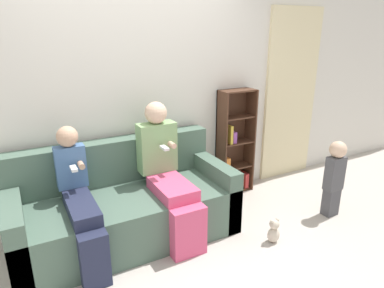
{
  "coord_description": "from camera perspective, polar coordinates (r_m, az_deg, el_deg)",
  "views": [
    {
      "loc": [
        -1.12,
        -2.3,
        1.93
      ],
      "look_at": [
        0.46,
        0.6,
        0.81
      ],
      "focal_mm": 32.0,
      "sensor_mm": 36.0,
      "label": 1
    }
  ],
  "objects": [
    {
      "name": "ground_plane",
      "position": [
        3.2,
        -2.15,
        -18.38
      ],
      "size": [
        14.0,
        14.0,
        0.0
      ],
      "primitive_type": "plane",
      "color": "#BCB2A8"
    },
    {
      "name": "back_wall",
      "position": [
        3.58,
        -9.87,
        7.83
      ],
      "size": [
        10.0,
        0.06,
        2.55
      ],
      "color": "silver",
      "rests_on": "ground_plane"
    },
    {
      "name": "curtain_panel",
      "position": [
        4.7,
        16.1,
        7.71
      ],
      "size": [
        0.83,
        0.04,
        2.2
      ],
      "color": "beige",
      "rests_on": "ground_plane"
    },
    {
      "name": "couch",
      "position": [
        3.38,
        -11.03,
        -10.31
      ],
      "size": [
        2.03,
        0.9,
        0.9
      ],
      "color": "#4C6656",
      "rests_on": "ground_plane"
    },
    {
      "name": "adult_seated",
      "position": [
        3.25,
        -4.15,
        -4.42
      ],
      "size": [
        0.37,
        0.83,
        1.28
      ],
      "color": "#DB4C75",
      "rests_on": "ground_plane"
    },
    {
      "name": "child_seated",
      "position": [
        3.04,
        -18.19,
        -8.71
      ],
      "size": [
        0.26,
        0.84,
        1.14
      ],
      "color": "#232842",
      "rests_on": "ground_plane"
    },
    {
      "name": "toddler_standing",
      "position": [
        3.92,
        22.65,
        -4.82
      ],
      "size": [
        0.19,
        0.17,
        0.84
      ],
      "color": "#47474C",
      "rests_on": "ground_plane"
    },
    {
      "name": "bookshelf",
      "position": [
        4.19,
        6.92,
        -0.7
      ],
      "size": [
        0.43,
        0.23,
        1.27
      ],
      "color": "#4C2D1E",
      "rests_on": "ground_plane"
    },
    {
      "name": "teddy_bear",
      "position": [
        3.42,
        13.47,
        -13.96
      ],
      "size": [
        0.12,
        0.1,
        0.25
      ],
      "color": "beige",
      "rests_on": "ground_plane"
    }
  ]
}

